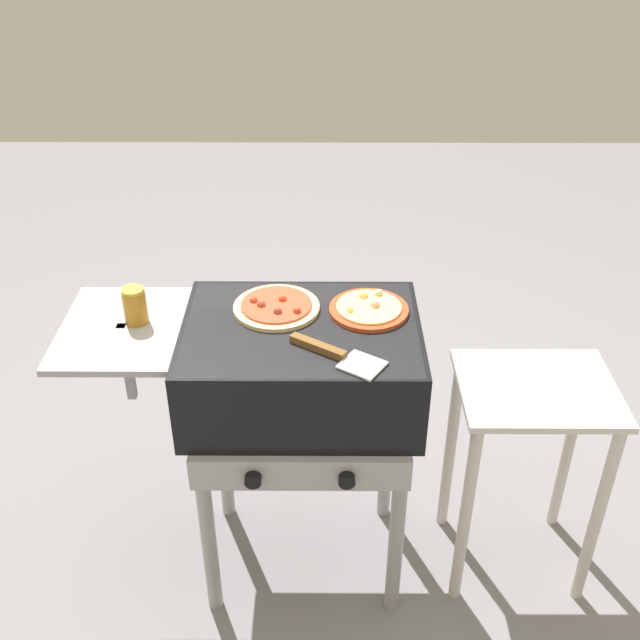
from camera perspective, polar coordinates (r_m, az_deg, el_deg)
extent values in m
plane|color=gray|center=(2.60, -1.15, -17.31)|extent=(8.00, 8.00, 0.00)
cube|color=black|center=(2.07, -1.39, -3.26)|extent=(0.64, 0.48, 0.24)
cube|color=black|center=(2.00, -1.43, -0.57)|extent=(0.61, 0.46, 0.01)
cube|color=#9C9C9C|center=(2.08, -14.79, -0.63)|extent=(0.32, 0.41, 0.02)
cube|color=#9C9C9C|center=(2.14, -14.38, -3.12)|extent=(0.02, 0.02, 0.24)
cube|color=#9C9C9C|center=(1.99, -1.51, -11.53)|extent=(0.58, 0.02, 0.10)
cylinder|color=black|center=(1.98, -5.09, -11.96)|extent=(0.04, 0.02, 0.04)
cylinder|color=black|center=(1.97, 2.04, -12.02)|extent=(0.04, 0.02, 0.04)
cylinder|color=#9C9C9C|center=(2.25, -8.49, -15.40)|extent=(0.04, 0.04, 0.66)
cylinder|color=#9C9C9C|center=(2.24, 5.83, -15.54)|extent=(0.04, 0.04, 0.66)
cylinder|color=#9C9C9C|center=(2.52, -7.36, -8.99)|extent=(0.04, 0.04, 0.66)
cylinder|color=#9C9C9C|center=(2.51, 5.12, -9.07)|extent=(0.04, 0.04, 0.66)
cylinder|color=beige|center=(2.07, -3.31, 0.95)|extent=(0.24, 0.24, 0.01)
cylinder|color=#D14C2D|center=(2.07, -3.32, 1.16)|extent=(0.20, 0.20, 0.01)
sphere|color=#EF522B|center=(2.08, -2.86, 1.65)|extent=(0.02, 0.02, 0.02)
sphere|color=#C04D29|center=(2.03, -1.75, 0.72)|extent=(0.02, 0.02, 0.02)
sphere|color=#A44633|center=(2.03, -3.22, 0.68)|extent=(0.02, 0.02, 0.02)
sphere|color=#B35333|center=(2.06, -4.48, 1.21)|extent=(0.02, 0.02, 0.02)
sphere|color=#CB522B|center=(2.08, -5.05, 1.52)|extent=(0.02, 0.02, 0.02)
cylinder|color=#C64723|center=(2.06, 3.71, 0.78)|extent=(0.22, 0.22, 0.01)
cylinder|color=#EDD17A|center=(2.06, 3.72, 0.99)|extent=(0.18, 0.18, 0.01)
sphere|color=#C8C189|center=(2.11, 4.44, 2.04)|extent=(0.02, 0.02, 0.02)
sphere|color=#F2E97C|center=(2.03, 2.27, 0.79)|extent=(0.02, 0.02, 0.02)
sphere|color=#F2B28B|center=(2.06, 4.18, 1.17)|extent=(0.03, 0.03, 0.03)
sphere|color=#E6D670|center=(2.10, 3.30, 1.88)|extent=(0.02, 0.02, 0.02)
cylinder|color=#B77A1E|center=(2.05, -13.80, 0.95)|extent=(0.06, 0.06, 0.09)
cylinder|color=gold|center=(2.03, -13.98, 2.18)|extent=(0.06, 0.06, 0.01)
cube|color=#B7BABF|center=(1.85, 3.20, -3.43)|extent=(0.13, 0.13, 0.01)
cube|color=brown|center=(1.90, -0.16, -2.02)|extent=(0.15, 0.11, 0.02)
cube|color=beige|center=(2.20, 16.13, -5.02)|extent=(0.44, 0.36, 0.02)
cylinder|color=beige|center=(2.29, 10.92, -14.42)|extent=(0.04, 0.04, 0.68)
cylinder|color=beige|center=(2.38, 20.21, -13.84)|extent=(0.04, 0.04, 0.68)
cylinder|color=beige|center=(2.50, 9.84, -9.40)|extent=(0.04, 0.04, 0.68)
cylinder|color=beige|center=(2.59, 18.28, -9.09)|extent=(0.04, 0.04, 0.68)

